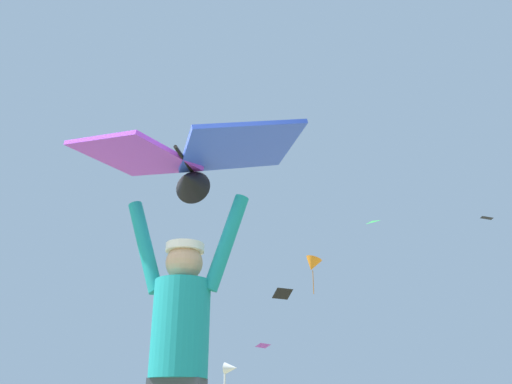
# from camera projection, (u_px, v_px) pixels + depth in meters

# --- Properties ---
(kite_flyer_person) EXTENTS (0.81, 0.40, 1.92)m
(kite_flyer_person) POSITION_uv_depth(u_px,v_px,m) (179.00, 357.00, 2.98)
(kite_flyer_person) COLOR #424751
(kite_flyer_person) RESTS_ON ground
(held_stunt_kite) EXTENTS (1.60, 0.98, 0.39)m
(held_stunt_kite) POSITION_uv_depth(u_px,v_px,m) (187.00, 161.00, 3.40)
(held_stunt_kite) COLOR black
(distant_kite_purple_mid_left) EXTENTS (0.84, 0.86, 0.31)m
(distant_kite_purple_mid_left) POSITION_uv_depth(u_px,v_px,m) (263.00, 345.00, 33.15)
(distant_kite_purple_mid_left) COLOR purple
(distant_kite_red_high_right) EXTENTS (1.14, 1.07, 1.30)m
(distant_kite_red_high_right) POSITION_uv_depth(u_px,v_px,m) (276.00, 143.00, 42.85)
(distant_kite_red_high_right) COLOR red
(distant_kite_black_low_left) EXTENTS (0.72, 0.73, 0.22)m
(distant_kite_black_low_left) POSITION_uv_depth(u_px,v_px,m) (487.00, 217.00, 24.94)
(distant_kite_black_low_left) COLOR black
(distant_kite_black_high_left) EXTENTS (0.89, 0.80, 0.58)m
(distant_kite_black_high_left) POSITION_uv_depth(u_px,v_px,m) (282.00, 293.00, 24.54)
(distant_kite_black_high_left) COLOR black
(distant_kite_orange_far_center) EXTENTS (1.34, 1.27, 2.60)m
(distant_kite_orange_far_center) POSITION_uv_depth(u_px,v_px,m) (312.00, 264.00, 34.22)
(distant_kite_orange_far_center) COLOR orange
(distant_kite_green_mid_right) EXTENTS (1.24, 1.19, 0.52)m
(distant_kite_green_mid_right) POSITION_uv_depth(u_px,v_px,m) (373.00, 221.00, 30.06)
(distant_kite_green_mid_right) COLOR green
(marker_flag) EXTENTS (0.30, 0.24, 1.62)m
(marker_flag) POSITION_uv_depth(u_px,v_px,m) (230.00, 373.00, 10.97)
(marker_flag) COLOR silver
(marker_flag) RESTS_ON ground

